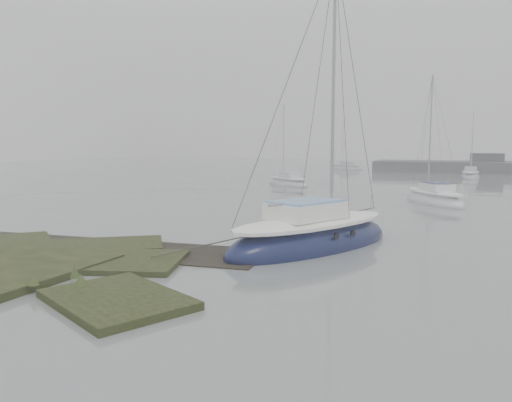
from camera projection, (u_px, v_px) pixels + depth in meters
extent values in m
plane|color=slate|center=(360.00, 191.00, 39.71)|extent=(160.00, 160.00, 0.00)
cube|color=#424247|center=(486.00, 162.00, 63.98)|extent=(4.00, 3.00, 2.20)
ellipsoid|color=#0F1538|center=(313.00, 244.00, 17.92)|extent=(5.71, 8.27, 1.92)
ellipsoid|color=white|center=(313.00, 223.00, 17.83)|extent=(4.81, 7.12, 0.54)
cube|color=white|center=(307.00, 210.00, 17.56)|extent=(2.69, 3.18, 0.57)
cube|color=#7AA2CB|center=(307.00, 202.00, 17.52)|extent=(2.49, 2.92, 0.09)
cylinder|color=#939399|center=(333.00, 85.00, 17.95)|extent=(0.12, 0.12, 9.04)
cylinder|color=#939399|center=(302.00, 202.00, 17.37)|extent=(1.43, 2.91, 0.10)
ellipsoid|color=silver|center=(434.00, 202.00, 31.22)|extent=(4.96, 6.25, 1.49)
ellipsoid|color=white|center=(434.00, 192.00, 31.16)|extent=(4.20, 5.37, 0.42)
cube|color=white|center=(437.00, 187.00, 30.86)|extent=(2.23, 2.47, 0.44)
cube|color=navy|center=(437.00, 183.00, 30.83)|extent=(2.06, 2.28, 0.07)
cylinder|color=#939399|center=(430.00, 131.00, 31.49)|extent=(0.10, 0.10, 7.00)
cylinder|color=#939399|center=(438.00, 183.00, 30.66)|extent=(1.37, 2.12, 0.08)
ellipsoid|color=#B2B9BD|center=(288.00, 184.00, 44.51)|extent=(5.55, 4.82, 1.35)
ellipsoid|color=white|center=(288.00, 178.00, 44.45)|extent=(4.76, 4.10, 0.38)
cube|color=white|center=(289.00, 175.00, 44.21)|extent=(2.25, 2.11, 0.40)
cube|color=silver|center=(289.00, 172.00, 44.18)|extent=(2.07, 1.95, 0.06)
cylinder|color=#939399|center=(284.00, 139.00, 44.67)|extent=(0.09, 0.09, 6.37)
cylinder|color=#939399|center=(290.00, 172.00, 44.04)|extent=(1.82, 1.40, 0.07)
ellipsoid|color=silver|center=(470.00, 177.00, 54.27)|extent=(2.05, 5.64, 1.35)
ellipsoid|color=silver|center=(471.00, 172.00, 54.21)|extent=(1.66, 4.91, 0.38)
cube|color=silver|center=(471.00, 169.00, 53.96)|extent=(1.27, 1.96, 0.40)
cube|color=silver|center=(471.00, 167.00, 53.93)|extent=(1.18, 1.79, 0.06)
cylinder|color=#939399|center=(472.00, 140.00, 54.45)|extent=(0.09, 0.09, 6.36)
cylinder|color=#939399|center=(471.00, 167.00, 53.79)|extent=(0.16, 2.23, 0.07)
ellipsoid|color=silver|center=(346.00, 169.00, 72.32)|extent=(5.54, 3.47, 1.28)
ellipsoid|color=silver|center=(346.00, 165.00, 72.26)|extent=(4.78, 2.91, 0.36)
cube|color=silver|center=(347.00, 163.00, 72.07)|extent=(2.09, 1.69, 0.38)
cube|color=silver|center=(347.00, 162.00, 72.05)|extent=(1.92, 1.57, 0.06)
cylinder|color=#939399|center=(342.00, 143.00, 72.35)|extent=(0.08, 0.08, 6.02)
cylinder|color=#939399|center=(348.00, 162.00, 71.94)|extent=(2.00, 0.80, 0.07)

